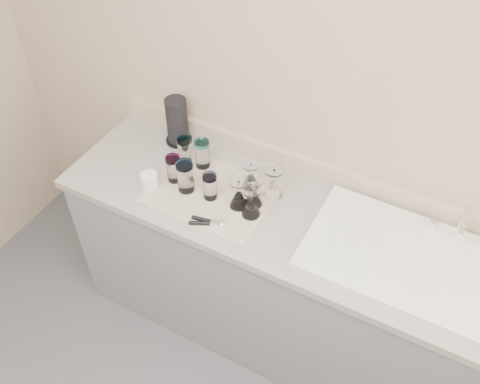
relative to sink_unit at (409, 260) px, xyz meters
The scene contains 17 objects.
room_envelope 1.47m from the sink_unit, 114.66° to the right, with size 3.54×3.50×2.52m.
counter_unit 0.72m from the sink_unit, behind, with size 2.06×0.62×0.90m.
sink_unit is the anchor object (origin of this frame).
dish_towel 0.90m from the sink_unit, behind, with size 0.55×0.42×0.01m, color beige.
tumbler_teal 1.12m from the sink_unit, behind, with size 0.07×0.07×0.13m.
tumbler_cyan 1.03m from the sink_unit, behind, with size 0.07×0.07×0.14m.
tumbler_magenta 1.09m from the sink_unit, behind, with size 0.07×0.07×0.13m.
tumbler_blue 1.01m from the sink_unit, behind, with size 0.08×0.08×0.16m.
tumbler_lavender 0.89m from the sink_unit, behind, with size 0.07×0.07×0.13m.
goblet_back_left 0.76m from the sink_unit, behind, with size 0.08×0.08×0.14m.
goblet_back_right 0.65m from the sink_unit, behind, with size 0.09×0.09×0.15m.
goblet_front_left 0.75m from the sink_unit, behind, with size 0.08×0.08×0.15m.
goblet_front_right 0.68m from the sink_unit, behind, with size 0.08×0.08×0.15m.
goblet_extra 0.70m from the sink_unit, behind, with size 0.08×0.08×0.15m.
can_opener 0.84m from the sink_unit, 165.76° to the right, with size 0.15×0.09×0.02m.
white_mug 1.17m from the sink_unit, behind, with size 0.12×0.10×0.08m.
paper_towel_roll 1.25m from the sink_unit, behind, with size 0.13×0.13×0.25m.
Camera 1 is at (0.58, -0.28, 2.62)m, focal length 40.00 mm.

